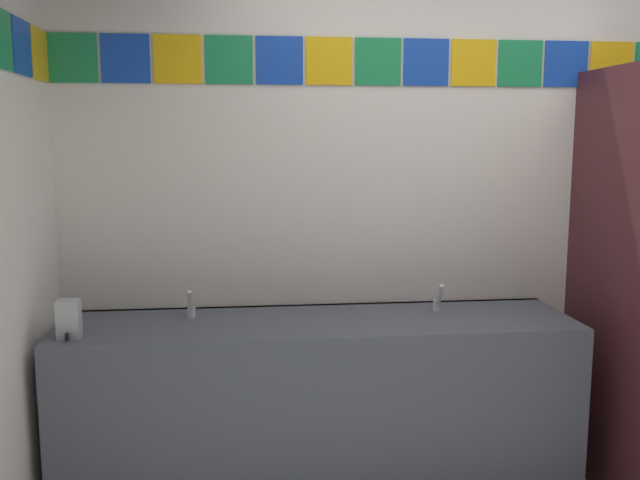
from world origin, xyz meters
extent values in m
cube|color=silver|center=(0.00, 1.46, 1.26)|extent=(3.96, 0.08, 2.52)
cube|color=#1E8C4C|center=(-1.86, 1.41, 2.01)|extent=(0.22, 0.01, 0.22)
cube|color=#1947B7|center=(-1.63, 1.41, 2.01)|extent=(0.22, 0.01, 0.22)
cube|color=yellow|center=(-1.40, 1.41, 2.01)|extent=(0.22, 0.01, 0.22)
cube|color=#1E8C4C|center=(-1.16, 1.41, 2.01)|extent=(0.22, 0.01, 0.22)
cube|color=#1947B7|center=(-0.93, 1.41, 2.01)|extent=(0.22, 0.01, 0.22)
cube|color=yellow|center=(-0.70, 1.41, 2.01)|extent=(0.22, 0.01, 0.22)
cube|color=#1E8C4C|center=(-0.47, 1.41, 2.01)|extent=(0.22, 0.01, 0.22)
cube|color=#1947B7|center=(-0.23, 1.41, 2.01)|extent=(0.22, 0.01, 0.22)
cube|color=yellow|center=(0.00, 1.41, 2.01)|extent=(0.22, 0.01, 0.22)
cube|color=#1E8C4C|center=(0.23, 1.41, 2.01)|extent=(0.22, 0.01, 0.22)
cube|color=#1947B7|center=(0.47, 1.41, 2.01)|extent=(0.22, 0.01, 0.22)
cube|color=yellow|center=(0.70, 1.41, 2.01)|extent=(0.22, 0.01, 0.22)
cube|color=#1E8C4C|center=(-1.97, 0.83, 2.01)|extent=(0.01, 0.22, 0.22)
cube|color=#1947B7|center=(-1.97, 1.06, 2.01)|extent=(0.01, 0.22, 0.22)
cube|color=yellow|center=(-1.97, 1.30, 2.01)|extent=(0.01, 0.22, 0.22)
cube|color=#4C515B|center=(-0.78, 1.12, 0.42)|extent=(2.31, 0.58, 0.84)
cube|color=#4C515B|center=(-0.78, 1.40, 0.80)|extent=(2.31, 0.03, 0.08)
cylinder|color=#EDE7CC|center=(-1.35, 1.09, 0.78)|extent=(0.34, 0.34, 0.10)
cylinder|color=#EDE7CC|center=(-0.20, 1.09, 0.78)|extent=(0.34, 0.34, 0.10)
cylinder|color=silver|center=(-1.35, 1.23, 0.86)|extent=(0.04, 0.04, 0.05)
cylinder|color=silver|center=(-1.35, 1.18, 0.93)|extent=(0.02, 0.06, 0.09)
cylinder|color=silver|center=(-0.20, 1.23, 0.86)|extent=(0.04, 0.04, 0.05)
cylinder|color=silver|center=(-0.20, 1.18, 0.93)|extent=(0.02, 0.06, 0.09)
cube|color=#B7BABF|center=(-1.82, 0.95, 0.92)|extent=(0.09, 0.07, 0.16)
cylinder|color=black|center=(-1.82, 0.91, 0.86)|extent=(0.02, 0.02, 0.03)
camera|label=1|loc=(-1.10, -1.82, 1.64)|focal=37.99mm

